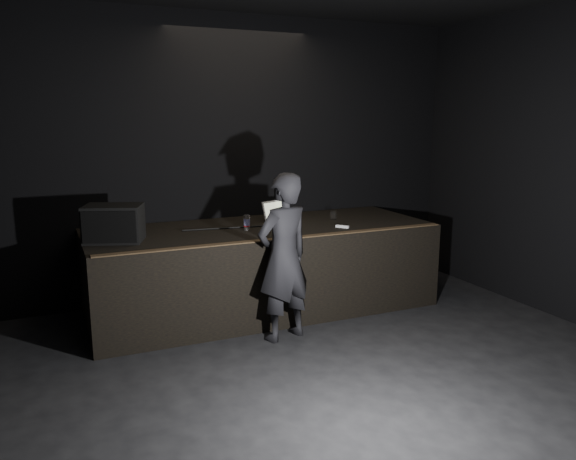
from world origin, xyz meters
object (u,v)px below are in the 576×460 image
at_px(stage_monitor, 114,223).
at_px(stage_riser, 262,268).
at_px(beer_can, 247,223).
at_px(person, 284,257).
at_px(laptop, 279,216).

bearing_deg(stage_monitor, stage_riser, 23.88).
bearing_deg(beer_can, person, -83.35).
bearing_deg(person, stage_monitor, -44.63).
relative_size(laptop, person, 0.26).
bearing_deg(stage_monitor, laptop, 30.24).
bearing_deg(stage_riser, beer_can, -151.87).
xyz_separation_m(beer_can, person, (0.10, -0.83, -0.22)).
height_order(stage_riser, laptop, laptop).
distance_m(stage_riser, laptop, 0.70).
distance_m(stage_monitor, laptop, 2.04).
distance_m(stage_monitor, person, 1.78).
bearing_deg(beer_can, stage_monitor, -179.81).
xyz_separation_m(stage_monitor, beer_can, (1.45, 0.00, -0.10)).
relative_size(beer_can, person, 0.10).
xyz_separation_m(laptop, beer_can, (-0.55, -0.37, 0.02)).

